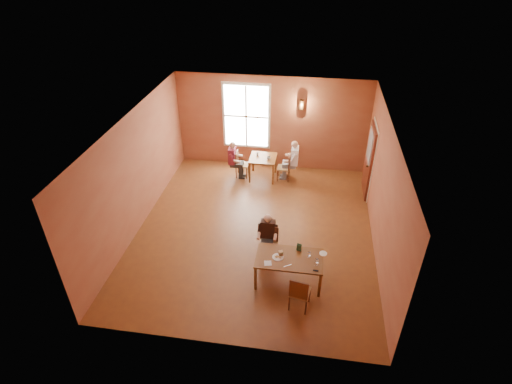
# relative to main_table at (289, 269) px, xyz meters

# --- Properties ---
(ground) EXTENTS (6.00, 7.00, 0.01)m
(ground) POSITION_rel_main_table_xyz_m (-1.01, 1.68, -0.34)
(ground) COLOR brown
(ground) RESTS_ON ground
(wall_back) EXTENTS (6.00, 0.04, 3.00)m
(wall_back) POSITION_rel_main_table_xyz_m (-1.01, 5.18, 1.16)
(wall_back) COLOR brown
(wall_back) RESTS_ON ground
(wall_front) EXTENTS (6.00, 0.04, 3.00)m
(wall_front) POSITION_rel_main_table_xyz_m (-1.01, -1.82, 1.16)
(wall_front) COLOR brown
(wall_front) RESTS_ON ground
(wall_left) EXTENTS (0.04, 7.00, 3.00)m
(wall_left) POSITION_rel_main_table_xyz_m (-4.01, 1.68, 1.16)
(wall_left) COLOR brown
(wall_left) RESTS_ON ground
(wall_right) EXTENTS (0.04, 7.00, 3.00)m
(wall_right) POSITION_rel_main_table_xyz_m (1.99, 1.68, 1.16)
(wall_right) COLOR brown
(wall_right) RESTS_ON ground
(ceiling) EXTENTS (6.00, 7.00, 0.04)m
(ceiling) POSITION_rel_main_table_xyz_m (-1.01, 1.68, 2.66)
(ceiling) COLOR white
(ceiling) RESTS_ON wall_back
(window) EXTENTS (1.36, 0.10, 1.96)m
(window) POSITION_rel_main_table_xyz_m (-1.81, 5.13, 1.36)
(window) COLOR white
(window) RESTS_ON wall_back
(door) EXTENTS (0.12, 1.04, 2.10)m
(door) POSITION_rel_main_table_xyz_m (1.93, 3.98, 0.71)
(door) COLOR maroon
(door) RESTS_ON ground
(wall_sconce) EXTENTS (0.16, 0.16, 0.28)m
(wall_sconce) POSITION_rel_main_table_xyz_m (-0.11, 5.08, 1.86)
(wall_sconce) COLOR brown
(wall_sconce) RESTS_ON wall_back
(main_table) EXTENTS (1.44, 0.81, 0.67)m
(main_table) POSITION_rel_main_table_xyz_m (0.00, 0.00, 0.00)
(main_table) COLOR #5C2E16
(main_table) RESTS_ON ground
(chair_diner_main) EXTENTS (0.36, 0.36, 0.82)m
(chair_diner_main) POSITION_rel_main_table_xyz_m (-0.50, 0.65, 0.07)
(chair_diner_main) COLOR #44280E
(chair_diner_main) RESTS_ON ground
(diner_main) EXTENTS (0.44, 0.44, 1.09)m
(diner_main) POSITION_rel_main_table_xyz_m (-0.50, 0.62, 0.21)
(diner_main) COLOR #3B2A1E
(diner_main) RESTS_ON ground
(chair_empty) EXTENTS (0.44, 0.44, 0.87)m
(chair_empty) POSITION_rel_main_table_xyz_m (0.28, -0.69, 0.10)
(chair_empty) COLOR brown
(chair_empty) RESTS_ON ground
(plate_food) EXTENTS (0.31, 0.31, 0.03)m
(plate_food) POSITION_rel_main_table_xyz_m (-0.25, -0.03, 0.35)
(plate_food) COLOR white
(plate_food) RESTS_ON main_table
(sandwich) EXTENTS (0.11, 0.11, 0.10)m
(sandwich) POSITION_rel_main_table_xyz_m (-0.19, 0.04, 0.39)
(sandwich) COLOR tan
(sandwich) RESTS_ON main_table
(goblet_a) EXTENTS (0.08, 0.08, 0.16)m
(goblet_a) POSITION_rel_main_table_xyz_m (0.41, 0.06, 0.42)
(goblet_a) COLOR white
(goblet_a) RESTS_ON main_table
(goblet_b) EXTENTS (0.08, 0.08, 0.17)m
(goblet_b) POSITION_rel_main_table_xyz_m (0.58, -0.14, 0.42)
(goblet_b) COLOR white
(goblet_b) RESTS_ON main_table
(menu_stand) EXTENTS (0.12, 0.09, 0.18)m
(menu_stand) POSITION_rel_main_table_xyz_m (0.19, 0.26, 0.43)
(menu_stand) COLOR #203D27
(menu_stand) RESTS_ON main_table
(knife) EXTENTS (0.16, 0.11, 0.00)m
(knife) POSITION_rel_main_table_xyz_m (-0.02, -0.25, 0.34)
(knife) COLOR silver
(knife) RESTS_ON main_table
(napkin) EXTENTS (0.18, 0.18, 0.01)m
(napkin) POSITION_rel_main_table_xyz_m (-0.44, -0.24, 0.34)
(napkin) COLOR white
(napkin) RESTS_ON main_table
(side_plate) EXTENTS (0.21, 0.21, 0.01)m
(side_plate) POSITION_rel_main_table_xyz_m (0.71, 0.24, 0.34)
(side_plate) COLOR silver
(side_plate) RESTS_ON main_table
(sunglasses) EXTENTS (0.11, 0.04, 0.01)m
(sunglasses) POSITION_rel_main_table_xyz_m (0.57, -0.31, 0.34)
(sunglasses) COLOR black
(sunglasses) RESTS_ON main_table
(second_table) EXTENTS (0.80, 0.80, 0.71)m
(second_table) POSITION_rel_main_table_xyz_m (-1.17, 4.36, 0.02)
(second_table) COLOR brown
(second_table) RESTS_ON ground
(chair_diner_white) EXTENTS (0.37, 0.37, 0.85)m
(chair_diner_white) POSITION_rel_main_table_xyz_m (-0.52, 4.36, 0.09)
(chair_diner_white) COLOR #3E1C0D
(chair_diner_white) RESTS_ON ground
(diner_white) EXTENTS (0.50, 0.50, 1.25)m
(diner_white) POSITION_rel_main_table_xyz_m (-0.49, 4.36, 0.29)
(diner_white) COLOR beige
(diner_white) RESTS_ON ground
(chair_diner_maroon) EXTENTS (0.37, 0.37, 0.85)m
(chair_diner_maroon) POSITION_rel_main_table_xyz_m (-1.82, 4.36, 0.09)
(chair_diner_maroon) COLOR #412511
(chair_diner_maroon) RESTS_ON ground
(diner_maroon) EXTENTS (0.46, 0.46, 1.16)m
(diner_maroon) POSITION_rel_main_table_xyz_m (-1.85, 4.36, 0.24)
(diner_maroon) COLOR #50131D
(diner_maroon) RESTS_ON ground
(cup_a) EXTENTS (0.15, 0.15, 0.09)m
(cup_a) POSITION_rel_main_table_xyz_m (-0.98, 4.26, 0.42)
(cup_a) COLOR silver
(cup_a) RESTS_ON second_table
(cup_b) EXTENTS (0.12, 0.12, 0.09)m
(cup_b) POSITION_rel_main_table_xyz_m (-1.35, 4.47, 0.41)
(cup_b) COLOR silver
(cup_b) RESTS_ON second_table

